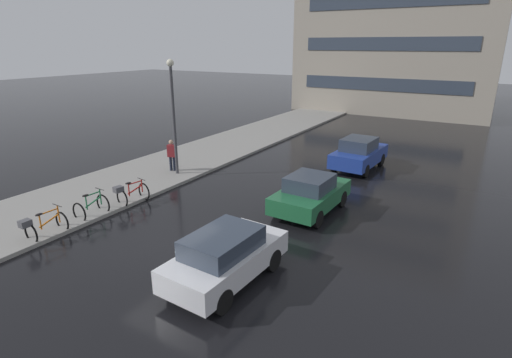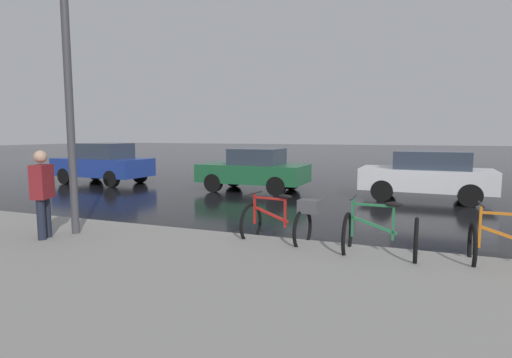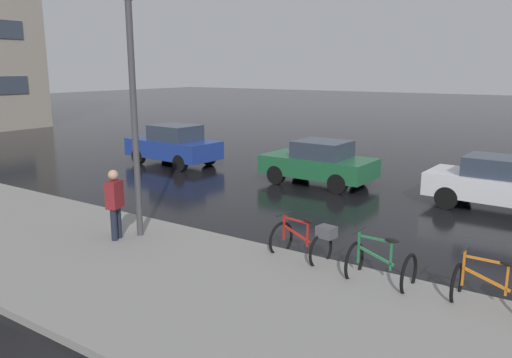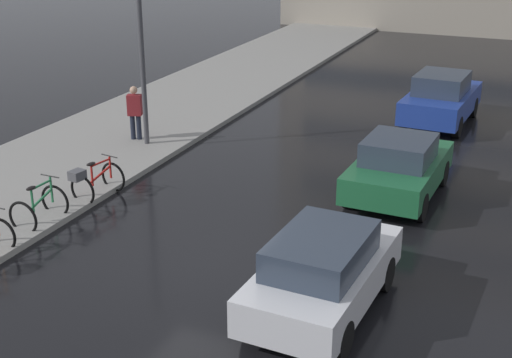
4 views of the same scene
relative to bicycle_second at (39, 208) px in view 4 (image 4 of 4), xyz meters
The scene contains 9 objects.
ground_plane 4.07m from the bicycle_second, ahead, with size 140.00×140.00×0.00m, color black.
sidewalk_kerb 9.95m from the bicycle_second, 101.37° to the left, with size 4.80×60.00×0.14m, color gray.
bicycle_second is the anchor object (origin of this frame).
bicycle_third 1.67m from the bicycle_second, 81.27° to the left, with size 0.91×1.41×0.96m.
car_white 6.81m from the bicycle_second, ahead, with size 1.87×3.84×1.49m.
car_green 8.24m from the bicycle_second, 34.67° to the left, with size 1.95×3.80×1.50m.
car_blue 13.04m from the bicycle_second, 59.39° to the left, with size 2.02×4.03×1.64m.
pedestrian 5.80m from the bicycle_second, 101.19° to the left, with size 0.46×0.36×1.71m.
streetlamp 6.21m from the bicycle_second, 96.62° to the left, with size 0.33×0.33×5.54m.
Camera 4 is at (5.85, -10.88, 6.59)m, focal length 50.00 mm.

